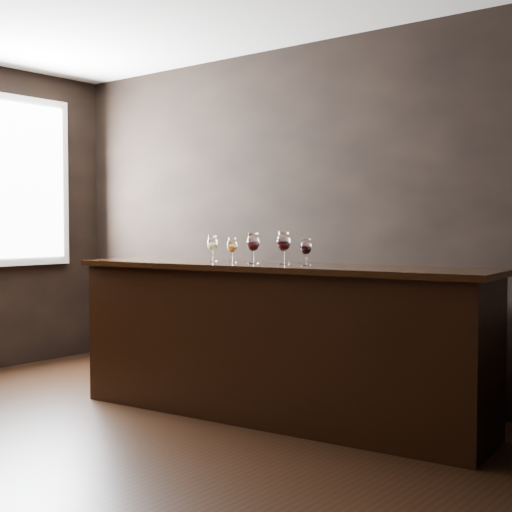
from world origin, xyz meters
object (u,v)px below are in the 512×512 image
Objects in this scene: bar_counter at (276,344)px; glass_red_b at (284,243)px; glass_amber at (232,246)px; glass_red_a at (253,243)px; glass_white at (212,244)px; glass_red_c at (306,247)px; back_bar_shelf at (293,338)px.

glass_red_b reaches higher than bar_counter.
glass_red_a is at bearing -3.53° from glass_amber.
glass_red_c is at bearing -2.04° from glass_white.
glass_red_b is at bearing 6.10° from glass_amber.
glass_red_b is at bearing -58.68° from back_bar_shelf.
glass_red_a is at bearing -173.07° from bar_counter.
glass_white is 0.45m from glass_red_a.
back_bar_shelf is 1.18m from glass_red_c.
glass_red_b reaches higher than glass_white.
glass_red_b is (0.40, -0.66, 0.78)m from back_bar_shelf.
glass_red_a is (0.20, -0.01, 0.03)m from glass_amber.
glass_red_b is at bearing 172.99° from glass_red_c.
back_bar_shelf is (-0.35, 0.68, -0.08)m from bar_counter.
glass_red_c is at bearing 4.46° from glass_red_a.
glass_red_b is at bearing 14.70° from glass_red_a.
glass_red_a is 1.20× the size of glass_red_c.
glass_red_b is at bearing -0.51° from glass_white.
bar_counter is 13.52× the size of glass_red_b.
glass_red_a is at bearing -8.25° from glass_white.
back_bar_shelf is at bearing 111.04° from bar_counter.
bar_counter is 0.77m from glass_amber.
glass_amber is at bearing -92.12° from back_bar_shelf.
glass_red_a is at bearing -76.00° from back_bar_shelf.
glass_red_a reaches higher than bar_counter.
glass_red_b reaches higher than back_bar_shelf.
glass_red_b is (0.66, -0.01, 0.02)m from glass_white.
glass_amber is at bearing -178.13° from glass_red_c.
glass_red_c is at bearing -48.51° from back_bar_shelf.
bar_counter is at bearing 4.00° from glass_amber.
glass_red_a reaches higher than glass_white.
glass_white is at bearing 177.96° from glass_red_c.
glass_red_a is at bearing -165.30° from glass_red_b.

